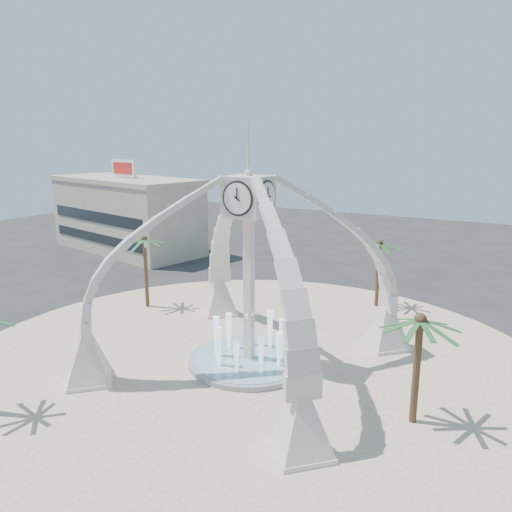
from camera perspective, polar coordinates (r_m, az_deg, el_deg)
The scene contains 8 objects.
ground at distance 33.68m, azimuth -0.78°, elevation -12.21°, with size 140.00×140.00×0.00m, color #282828.
plaza at distance 33.67m, azimuth -0.78°, elevation -12.16°, with size 40.00×40.00×0.06m, color beige.
clock_tower at distance 31.45m, azimuth -0.82°, elevation -1.46°, with size 17.94×17.94×16.30m.
fountain at distance 33.56m, azimuth -0.78°, elevation -11.76°, with size 8.00×8.00×3.62m.
building_nw at distance 68.37m, azimuth -14.58°, elevation 4.68°, with size 23.75×13.73×11.90m.
palm_east at distance 26.35m, azimuth 18.27°, elevation -7.07°, with size 5.21×5.21×6.46m.
palm_west at distance 43.79m, azimuth -12.65°, elevation 1.80°, with size 3.79×3.79×6.82m.
palm_north at distance 44.24m, azimuth 13.94°, elevation 1.34°, with size 3.76×3.76×6.43m.
Camera 1 is at (15.61, -26.12, 14.45)m, focal length 35.00 mm.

